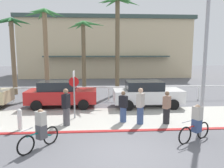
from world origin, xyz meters
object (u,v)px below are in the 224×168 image
object	(u,v)px
palm_tree_3	(84,40)
cyclist_red_0	(196,124)
palm_tree_2	(45,33)
car_red_1	(61,94)
bollard_0	(20,119)
pedestrian_1	(123,108)
pedestrian_2	(66,108)
pedestrian_3	(167,109)
stop_sign_bike_lane	(74,88)
streetlight_curb	(209,37)
pedestrian_0	(140,107)
palm_tree_4	(117,20)
cyclist_teal_1	(40,130)
palm_tree_1	(12,34)
car_white_2	(147,94)

from	to	relation	value
palm_tree_3	cyclist_red_0	world-z (taller)	palm_tree_3
palm_tree_2	car_red_1	bearing A→B (deg)	-65.53
cyclist_red_0	bollard_0	bearing A→B (deg)	167.33
pedestrian_1	pedestrian_2	bearing A→B (deg)	-172.92
cyclist_red_0	palm_tree_3	bearing A→B (deg)	114.46
pedestrian_3	palm_tree_3	bearing A→B (deg)	116.75
stop_sign_bike_lane	bollard_0	xyz separation A→B (m)	(-2.29, -1.63, -1.16)
stop_sign_bike_lane	pedestrian_1	distance (m)	2.80
car_red_1	cyclist_red_0	world-z (taller)	car_red_1
streetlight_curb	pedestrian_0	distance (m)	4.92
palm_tree_2	pedestrian_2	bearing A→B (deg)	-71.07
palm_tree_4	cyclist_teal_1	distance (m)	12.21
palm_tree_2	pedestrian_3	xyz separation A→B (m)	(7.48, -7.60, -4.31)
streetlight_curb	pedestrian_3	xyz separation A→B (m)	(-2.19, -0.53, -3.52)
bollard_0	streetlight_curb	size ratio (longest dim) A/B	0.13
palm_tree_1	car_white_2	bearing A→B (deg)	-26.04
cyclist_teal_1	pedestrian_0	size ratio (longest dim) A/B	0.83
car_white_2	pedestrian_3	size ratio (longest dim) A/B	2.69
car_white_2	pedestrian_3	xyz separation A→B (m)	(0.19, -3.44, -0.12)
streetlight_curb	pedestrian_0	bearing A→B (deg)	-171.73
bollard_0	streetlight_curb	world-z (taller)	streetlight_curb
bollard_0	streetlight_curb	bearing A→B (deg)	6.02
palm_tree_4	cyclist_red_0	world-z (taller)	palm_tree_4
cyclist_red_0	pedestrian_0	world-z (taller)	pedestrian_0
car_red_1	pedestrian_3	world-z (taller)	car_red_1
bollard_0	palm_tree_2	distance (m)	9.24
palm_tree_3	cyclist_red_0	distance (m)	12.70
cyclist_red_0	palm_tree_4	bearing A→B (deg)	102.65
palm_tree_1	palm_tree_2	xyz separation A→B (m)	(2.83, -0.79, 0.10)
palm_tree_4	pedestrian_2	xyz separation A→B (m)	(-3.17, -7.83, -5.27)
car_red_1	palm_tree_3	bearing A→B (deg)	76.57
palm_tree_2	palm_tree_3	distance (m)	3.30
palm_tree_4	pedestrian_2	bearing A→B (deg)	-112.03
cyclist_teal_1	pedestrian_3	bearing A→B (deg)	23.46
car_white_2	pedestrian_0	size ratio (longest dim) A/B	2.43
car_red_1	cyclist_red_0	size ratio (longest dim) A/B	2.69
palm_tree_1	car_red_1	world-z (taller)	palm_tree_1
palm_tree_2	streetlight_curb	bearing A→B (deg)	-36.17
palm_tree_2	palm_tree_4	distance (m)	5.86
stop_sign_bike_lane	pedestrian_3	bearing A→B (deg)	-14.54
palm_tree_4	pedestrian_3	size ratio (longest dim) A/B	4.86
palm_tree_1	palm_tree_4	xyz separation A→B (m)	(8.59, -0.50, 1.16)
palm_tree_2	pedestrian_1	xyz separation A→B (m)	(5.38, -7.19, -4.33)
bollard_0	cyclist_teal_1	distance (m)	2.42
car_red_1	cyclist_teal_1	world-z (taller)	car_red_1
palm_tree_2	car_red_1	distance (m)	5.96
palm_tree_1	pedestrian_2	world-z (taller)	palm_tree_1
streetlight_curb	car_red_1	world-z (taller)	streetlight_curb
palm_tree_4	pedestrian_3	xyz separation A→B (m)	(1.72, -7.88, -5.37)
streetlight_curb	cyclist_red_0	world-z (taller)	streetlight_curb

